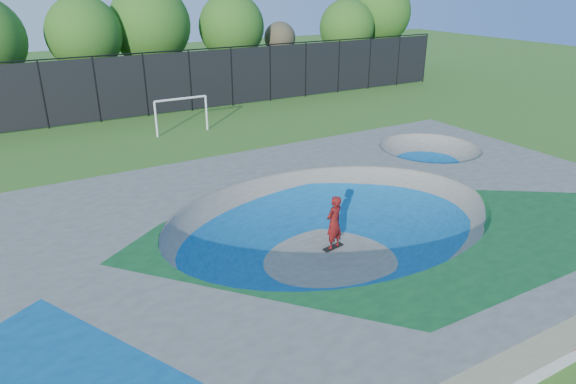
% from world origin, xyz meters
% --- Properties ---
extents(ground, '(120.00, 120.00, 0.00)m').
position_xyz_m(ground, '(0.00, 0.00, 0.00)').
color(ground, '#35661C').
rests_on(ground, ground).
extents(skate_deck, '(22.00, 14.00, 1.50)m').
position_xyz_m(skate_deck, '(0.00, 0.00, 0.75)').
color(skate_deck, gray).
rests_on(skate_deck, ground).
extents(skater, '(0.78, 0.63, 1.86)m').
position_xyz_m(skater, '(0.28, 0.35, 0.93)').
color(skater, red).
rests_on(skater, ground).
extents(skateboard, '(0.81, 0.35, 0.05)m').
position_xyz_m(skateboard, '(0.28, 0.35, 0.03)').
color(skateboard, black).
rests_on(skateboard, ground).
extents(soccer_goal, '(3.13, 0.12, 2.06)m').
position_xyz_m(soccer_goal, '(0.60, 16.04, 1.43)').
color(soccer_goal, silver).
rests_on(soccer_goal, ground).
extents(fence, '(48.09, 0.09, 4.04)m').
position_xyz_m(fence, '(0.00, 21.00, 2.10)').
color(fence, black).
rests_on(fence, ground).
extents(treeline, '(53.64, 7.33, 8.35)m').
position_xyz_m(treeline, '(-0.39, 26.15, 5.03)').
color(treeline, '#413220').
rests_on(treeline, ground).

